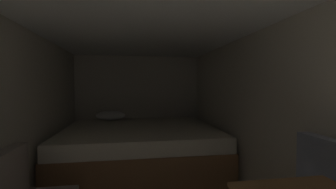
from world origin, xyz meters
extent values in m
cube|color=beige|center=(0.00, 4.23, 0.99)|extent=(2.67, 0.05, 1.98)
cube|color=beige|center=(-1.31, 1.72, 0.99)|extent=(0.05, 4.99, 1.98)
cube|color=beige|center=(1.31, 1.72, 0.99)|extent=(0.05, 4.99, 1.98)
cube|color=white|center=(0.00, 1.72, 2.01)|extent=(2.67, 4.99, 0.05)
cube|color=brown|center=(0.00, 3.12, 0.23)|extent=(2.45, 2.08, 0.46)
cube|color=beige|center=(0.00, 3.12, 0.56)|extent=(2.41, 2.04, 0.21)
ellipsoid|color=white|center=(-0.55, 3.96, 0.76)|extent=(0.57, 0.30, 0.19)
camera|label=1|loc=(-0.16, -0.66, 1.35)|focal=24.39mm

